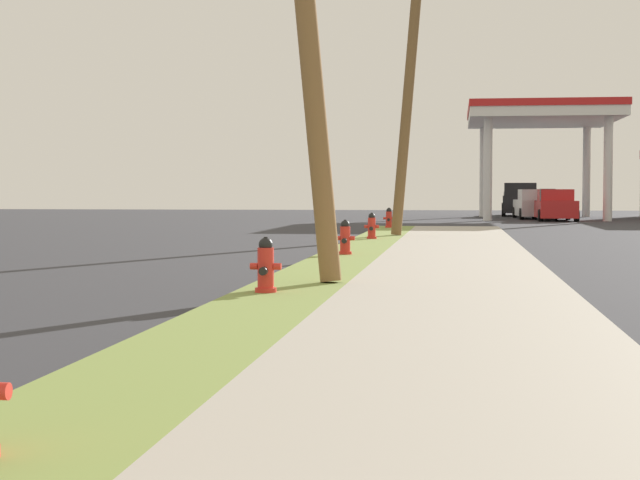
% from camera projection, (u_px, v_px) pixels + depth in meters
% --- Properties ---
extents(fire_hydrant_second, '(0.42, 0.38, 0.74)m').
position_uv_depth(fire_hydrant_second, '(266.00, 268.00, 13.60)').
color(fire_hydrant_second, red).
rests_on(fire_hydrant_second, grass_verge).
extents(fire_hydrant_third, '(0.42, 0.37, 0.74)m').
position_uv_depth(fire_hydrant_third, '(345.00, 239.00, 21.81)').
color(fire_hydrant_third, red).
rests_on(fire_hydrant_third, grass_verge).
extents(fire_hydrant_fourth, '(0.42, 0.37, 0.74)m').
position_uv_depth(fire_hydrant_fourth, '(372.00, 227.00, 28.96)').
color(fire_hydrant_fourth, red).
rests_on(fire_hydrant_fourth, grass_verge).
extents(fire_hydrant_fifth, '(0.42, 0.38, 0.74)m').
position_uv_depth(fire_hydrant_fifth, '(389.00, 219.00, 37.84)').
color(fire_hydrant_fifth, red).
rests_on(fire_hydrant_fifth, grass_verge).
extents(utility_pole_background, '(1.68, 0.62, 9.84)m').
position_uv_depth(utility_pole_background, '(410.00, 72.00, 31.10)').
color(utility_pole_background, brown).
rests_on(utility_pole_background, grass_verge).
extents(car_silver_by_near_pump, '(2.13, 4.58, 1.57)m').
position_uv_depth(car_silver_by_near_pump, '(534.00, 205.00, 54.43)').
color(car_silver_by_near_pump, '#BCBCC1').
rests_on(car_silver_by_near_pump, ground).
extents(car_red_by_far_pump, '(2.00, 4.52, 1.57)m').
position_uv_depth(car_red_by_far_pump, '(555.00, 206.00, 50.86)').
color(car_red_by_far_pump, red).
rests_on(car_red_by_far_pump, ground).
extents(truck_black_at_forecourt, '(2.33, 5.48, 1.97)m').
position_uv_depth(truck_black_at_forecourt, '(520.00, 201.00, 60.97)').
color(truck_black_at_forecourt, black).
rests_on(truck_black_at_forecourt, ground).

